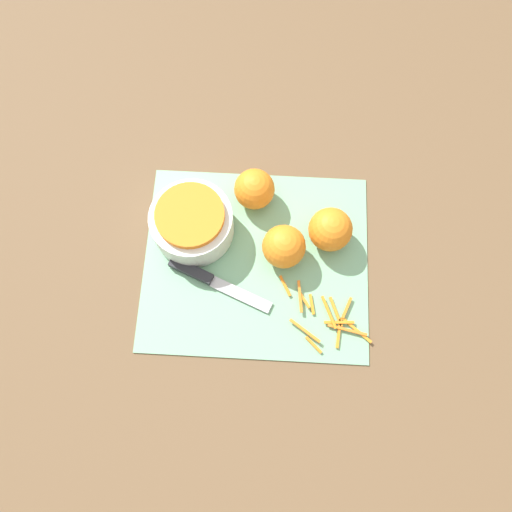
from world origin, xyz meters
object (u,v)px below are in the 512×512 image
Objects in this scene: bowl_speckled at (192,222)px; orange_right at (254,189)px; orange_left at (330,229)px; orange_back at (284,247)px; knife at (202,276)px.

bowl_speckled is 1.97× the size of orange_right.
orange_left is 0.09m from orange_back.
bowl_speckled is 1.87× the size of orange_left.
knife is 0.26m from orange_left.
orange_back reaches higher than knife.
knife is 2.47× the size of orange_back.
bowl_speckled reaches higher than orange_right.
orange_left is at bearing -27.58° from orange_right.
orange_left is at bearing -0.32° from bowl_speckled.
bowl_speckled is at bearing 167.22° from orange_back.
orange_left is at bearing 24.03° from orange_back.
orange_left reaches higher than knife.
orange_right is (0.09, 0.17, 0.03)m from knife.
orange_right reaches higher than knife.
orange_right is at bearing 117.97° from orange_back.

